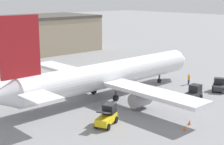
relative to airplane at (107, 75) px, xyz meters
name	(u,v)px	position (x,y,z in m)	size (l,w,h in m)	color
ground_plane	(112,95)	(1.04, 0.02, -3.34)	(400.00, 400.00, 0.00)	gray
airplane	(107,75)	(0.00, 0.00, 0.00)	(38.18, 33.61, 12.57)	white
ground_crew_worker	(189,79)	(14.96, -3.92, -2.38)	(0.40, 0.40, 1.81)	#1E2338
baggage_tug	(193,93)	(8.19, -9.50, -2.36)	(3.70, 2.30, 2.12)	#2D2D33
belt_loader_truck	(107,116)	(-7.37, -8.45, -2.25)	(3.79, 3.00, 2.33)	yellow
pushback_tug	(219,86)	(14.98, -9.58, -2.42)	(3.13, 2.99, 2.01)	#2D2D33
safety_cone_near	(189,122)	(-0.22, -14.88, -3.07)	(0.36, 0.36, 0.55)	#EF590F
safety_cone_far	(185,128)	(-2.01, -15.53, -3.07)	(0.36, 0.36, 0.55)	#EF590F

